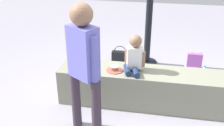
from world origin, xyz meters
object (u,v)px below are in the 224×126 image
object	(u,v)px
water_bottle_far_side	(185,72)
party_cup_red	(162,72)
cake_plate	(115,69)
water_bottle_near_gift	(204,72)
gift_bag	(194,62)
cake_box_white	(178,84)
child_seated	(134,55)
handbag_black_leather	(120,56)
adult_standing	(84,60)

from	to	relation	value
water_bottle_far_side	party_cup_red	world-z (taller)	water_bottle_far_side
cake_plate	water_bottle_near_gift	bearing A→B (deg)	37.23
gift_bag	cake_box_white	distance (m)	0.69
child_seated	party_cup_red	distance (m)	1.17
party_cup_red	handbag_black_leather	size ratio (longest dim) A/B	0.33
gift_bag	cake_box_white	bearing A→B (deg)	-113.43
water_bottle_far_side	cake_box_white	distance (m)	0.36
handbag_black_leather	adult_standing	bearing A→B (deg)	-92.30
adult_standing	cake_plate	bearing A→B (deg)	71.93
child_seated	water_bottle_near_gift	xyz separation A→B (m)	(1.05, 0.93, -0.62)
water_bottle_far_side	handbag_black_leather	bearing A→B (deg)	159.08
gift_bag	water_bottle_near_gift	world-z (taller)	gift_bag
water_bottle_far_side	handbag_black_leather	world-z (taller)	handbag_black_leather
water_bottle_near_gift	cake_box_white	size ratio (longest dim) A/B	0.67
water_bottle_far_side	handbag_black_leather	distance (m)	1.20
child_seated	adult_standing	size ratio (longest dim) A/B	0.32
cake_plate	adult_standing	bearing A→B (deg)	-108.07
child_seated	adult_standing	world-z (taller)	adult_standing
adult_standing	cake_box_white	world-z (taller)	adult_standing
gift_bag	cake_box_white	xyz separation A→B (m)	(-0.27, -0.62, -0.10)
cake_plate	handbag_black_leather	size ratio (longest dim) A/B	0.75
handbag_black_leather	child_seated	bearing A→B (deg)	-73.27
party_cup_red	cake_plate	bearing A→B (deg)	-123.88
adult_standing	water_bottle_near_gift	xyz separation A→B (m)	(1.52, 1.65, -0.83)
gift_bag	handbag_black_leather	size ratio (longest dim) A/B	1.21
adult_standing	cake_box_white	size ratio (longest dim) A/B	5.30
adult_standing	water_bottle_near_gift	distance (m)	2.39
gift_bag	water_bottle_far_side	size ratio (longest dim) A/B	1.64
child_seated	water_bottle_far_side	world-z (taller)	child_seated
cake_plate	cake_box_white	xyz separation A→B (m)	(0.88, 0.56, -0.45)
adult_standing	water_bottle_far_side	size ratio (longest dim) A/B	6.96
water_bottle_far_side	cake_plate	bearing A→B (deg)	-137.65
adult_standing	party_cup_red	distance (m)	2.01
gift_bag	party_cup_red	world-z (taller)	gift_bag
child_seated	adult_standing	xyz separation A→B (m)	(-0.46, -0.71, 0.22)
gift_bag	handbag_black_leather	world-z (taller)	gift_bag
gift_bag	party_cup_red	bearing A→B (deg)	-155.39
water_bottle_near_gift	party_cup_red	size ratio (longest dim) A/B	1.96
water_bottle_near_gift	water_bottle_far_side	xyz separation A→B (m)	(-0.31, -0.09, 0.01)
child_seated	gift_bag	xyz separation A→B (m)	(0.90, 1.12, -0.54)
party_cup_red	water_bottle_near_gift	bearing A→B (deg)	4.09
water_bottle_near_gift	party_cup_red	world-z (taller)	water_bottle_near_gift
adult_standing	cake_plate	xyz separation A→B (m)	(0.21, 0.66, -0.41)
water_bottle_near_gift	handbag_black_leather	world-z (taller)	handbag_black_leather
gift_bag	child_seated	bearing A→B (deg)	-128.80
cake_plate	party_cup_red	bearing A→B (deg)	56.12
water_bottle_near_gift	water_bottle_far_side	bearing A→B (deg)	-164.14
cake_box_white	party_cup_red	bearing A→B (deg)	123.14
child_seated	cake_box_white	xyz separation A→B (m)	(0.63, 0.50, -0.65)
water_bottle_far_side	handbag_black_leather	size ratio (longest dim) A/B	0.74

